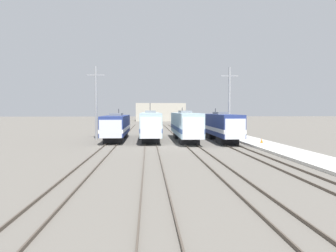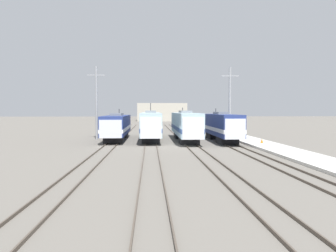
# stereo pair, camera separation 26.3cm
# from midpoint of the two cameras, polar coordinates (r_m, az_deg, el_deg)

# --- Properties ---
(ground_plane) EXTENTS (400.00, 400.00, 0.00)m
(ground_plane) POSITION_cam_midpoint_polar(r_m,az_deg,el_deg) (40.08, 0.42, -3.58)
(ground_plane) COLOR #666059
(rail_pair_far_left) EXTENTS (1.50, 120.00, 0.15)m
(rail_pair_far_left) POSITION_cam_midpoint_polar(r_m,az_deg,el_deg) (40.26, -10.34, -3.49)
(rail_pair_far_left) COLOR #4C4238
(rail_pair_far_left) RESTS_ON ground_plane
(rail_pair_center_left) EXTENTS (1.51, 120.00, 0.15)m
(rail_pair_center_left) POSITION_cam_midpoint_polar(r_m,az_deg,el_deg) (39.98, -3.17, -3.49)
(rail_pair_center_left) COLOR #4C4238
(rail_pair_center_left) RESTS_ON ground_plane
(rail_pair_center_right) EXTENTS (1.51, 120.00, 0.15)m
(rail_pair_center_right) POSITION_cam_midpoint_polar(r_m,az_deg,el_deg) (40.32, 3.98, -3.44)
(rail_pair_center_right) COLOR #4C4238
(rail_pair_center_right) RESTS_ON ground_plane
(rail_pair_far_right) EXTENTS (1.50, 120.00, 0.15)m
(rail_pair_far_right) POSITION_cam_midpoint_polar(r_m,az_deg,el_deg) (41.27, 10.91, -3.34)
(rail_pair_far_right) COLOR #4C4238
(rail_pair_far_right) RESTS_ON ground_plane
(locomotive_far_left) EXTENTS (3.09, 16.19, 4.65)m
(locomotive_far_left) POSITION_cam_midpoint_polar(r_m,az_deg,el_deg) (48.70, -9.14, -0.06)
(locomotive_far_left) COLOR black
(locomotive_far_left) RESTS_ON ground_plane
(locomotive_center_left) EXTENTS (2.86, 19.52, 5.62)m
(locomotive_center_left) POSITION_cam_midpoint_polar(r_m,az_deg,el_deg) (49.30, -3.24, 0.22)
(locomotive_center_left) COLOR #232326
(locomotive_center_left) RESTS_ON ground_plane
(locomotive_center_right) EXTENTS (2.87, 17.87, 4.85)m
(locomotive_center_right) POSITION_cam_midpoint_polar(r_m,az_deg,el_deg) (47.06, 2.88, 0.10)
(locomotive_center_right) COLOR #232326
(locomotive_center_right) RESTS_ON ground_plane
(locomotive_far_right) EXTENTS (2.74, 16.18, 4.73)m
(locomotive_far_right) POSITION_cam_midpoint_polar(r_m,az_deg,el_deg) (47.10, 9.06, -0.03)
(locomotive_far_right) COLOR black
(locomotive_far_right) RESTS_ON ground_plane
(catenary_tower_left) EXTENTS (2.67, 0.36, 11.03)m
(catenary_tower_left) POSITION_cam_midpoint_polar(r_m,az_deg,el_deg) (50.59, -12.57, 4.14)
(catenary_tower_left) COLOR gray
(catenary_tower_left) RESTS_ON ground_plane
(catenary_tower_right) EXTENTS (2.67, 0.36, 11.03)m
(catenary_tower_right) POSITION_cam_midpoint_polar(r_m,az_deg,el_deg) (51.49, 10.50, 4.13)
(catenary_tower_right) COLOR gray
(catenary_tower_right) RESTS_ON ground_plane
(platform) EXTENTS (4.00, 120.00, 0.27)m
(platform) POSITION_cam_midpoint_polar(r_m,az_deg,el_deg) (42.47, 16.29, -3.15)
(platform) COLOR beige
(platform) RESTS_ON ground_plane
(traffic_cone) EXTENTS (0.35, 0.35, 0.57)m
(traffic_cone) POSITION_cam_midpoint_polar(r_m,az_deg,el_deg) (43.32, 15.83, -2.48)
(traffic_cone) COLOR orange
(traffic_cone) RESTS_ON platform
(depot_building) EXTENTS (20.22, 15.15, 7.39)m
(depot_building) POSITION_cam_midpoint_polar(r_m,az_deg,el_deg) (139.49, -1.42, 2.44)
(depot_building) COLOR #B2AD9E
(depot_building) RESTS_ON ground_plane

